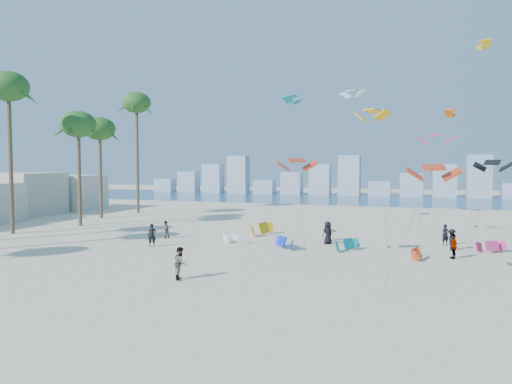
% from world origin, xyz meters
% --- Properties ---
extents(ground, '(220.00, 220.00, 0.00)m').
position_xyz_m(ground, '(0.00, 0.00, 0.00)').
color(ground, beige).
rests_on(ground, ground).
extents(ocean, '(220.00, 220.00, 0.00)m').
position_xyz_m(ocean, '(0.00, 72.00, 0.01)').
color(ocean, navy).
rests_on(ocean, ground).
extents(kitesurfer_near, '(0.80, 0.69, 1.86)m').
position_xyz_m(kitesurfer_near, '(-5.21, 13.84, 0.93)').
color(kitesurfer_near, black).
rests_on(kitesurfer_near, ground).
extents(kitesurfer_mid, '(1.01, 1.13, 1.91)m').
position_xyz_m(kitesurfer_mid, '(2.17, 4.56, 0.96)').
color(kitesurfer_mid, gray).
rests_on(kitesurfer_mid, ground).
extents(kitesurfers_far, '(25.01, 6.69, 1.91)m').
position_xyz_m(kitesurfers_far, '(10.42, 19.53, 0.86)').
color(kitesurfers_far, black).
rests_on(kitesurfers_far, ground).
extents(grounded_kites, '(22.76, 10.46, 1.09)m').
position_xyz_m(grounded_kites, '(7.65, 18.88, 0.45)').
color(grounded_kites, white).
rests_on(grounded_kites, ground).
extents(flying_kites, '(26.06, 34.00, 18.47)m').
position_xyz_m(flying_kites, '(13.48, 24.33, 11.24)').
color(flying_kites, red).
rests_on(flying_kites, ground).
extents(palm_row, '(6.90, 44.80, 16.38)m').
position_xyz_m(palm_row, '(-21.58, 16.17, 12.00)').
color(palm_row, brown).
rests_on(palm_row, ground).
extents(distant_skyline, '(85.00, 3.00, 8.40)m').
position_xyz_m(distant_skyline, '(-1.19, 82.00, 3.09)').
color(distant_skyline, '#9EADBF').
rests_on(distant_skyline, ground).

